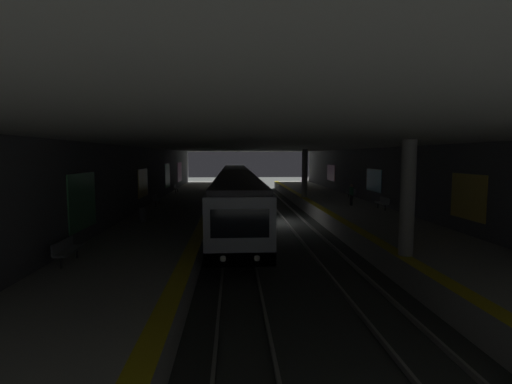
% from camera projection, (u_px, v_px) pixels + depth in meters
% --- Properties ---
extents(ground_plane, '(120.00, 120.00, 0.00)m').
position_uv_depth(ground_plane, '(266.00, 223.00, 28.36)').
color(ground_plane, '#383A38').
extents(track_left, '(60.00, 1.53, 0.16)m').
position_uv_depth(track_left, '(295.00, 221.00, 28.49)').
color(track_left, gray).
rests_on(track_left, ground).
extents(track_right, '(60.00, 1.53, 0.16)m').
position_uv_depth(track_right, '(237.00, 222.00, 28.22)').
color(track_right, gray).
rests_on(track_right, ground).
extents(platform_left, '(60.00, 5.30, 1.06)m').
position_uv_depth(platform_left, '(352.00, 215.00, 28.71)').
color(platform_left, '#A8A59E').
rests_on(platform_left, ground).
extents(platform_right, '(60.00, 5.30, 1.06)m').
position_uv_depth(platform_right, '(177.00, 216.00, 27.92)').
color(platform_right, '#A8A59E').
rests_on(platform_right, ground).
extents(wall_left, '(60.00, 0.56, 5.60)m').
position_uv_depth(wall_left, '(391.00, 185.00, 28.69)').
color(wall_left, '#56565B').
rests_on(wall_left, ground).
extents(wall_right, '(60.00, 0.56, 5.60)m').
position_uv_depth(wall_right, '(137.00, 186.00, 27.58)').
color(wall_right, '#56565B').
rests_on(wall_right, ground).
extents(ceiling_slab, '(60.00, 19.40, 0.40)m').
position_uv_depth(ceiling_slab, '(266.00, 144.00, 27.81)').
color(ceiling_slab, beige).
rests_on(ceiling_slab, wall_left).
extents(pillar_near, '(0.56, 0.56, 4.55)m').
position_uv_depth(pillar_near, '(408.00, 198.00, 14.81)').
color(pillar_near, gray).
rests_on(pillar_near, platform_left).
extents(pillar_far, '(0.56, 0.56, 4.55)m').
position_uv_depth(pillar_far, '(305.00, 173.00, 36.00)').
color(pillar_far, gray).
rests_on(pillar_far, platform_left).
extents(metro_train, '(38.82, 2.83, 3.49)m').
position_uv_depth(metro_train, '(236.00, 189.00, 33.72)').
color(metro_train, '#B7BCC6').
rests_on(metro_train, track_right).
extents(bench_left_near, '(1.70, 0.47, 0.86)m').
position_uv_depth(bench_left_near, '(383.00, 202.00, 27.90)').
color(bench_left_near, '#262628').
rests_on(bench_left_near, platform_left).
extents(bench_left_mid, '(1.70, 0.47, 0.86)m').
position_uv_depth(bench_left_mid, '(352.00, 193.00, 35.21)').
color(bench_left_mid, '#262628').
rests_on(bench_left_mid, platform_left).
extents(bench_right_near, '(1.70, 0.47, 0.86)m').
position_uv_depth(bench_right_near, '(67.00, 249.00, 13.86)').
color(bench_right_near, '#262628').
rests_on(bench_right_near, platform_right).
extents(bench_right_mid, '(1.70, 0.47, 0.86)m').
position_uv_depth(bench_right_mid, '(156.00, 199.00, 30.05)').
color(bench_right_mid, '#262628').
rests_on(bench_right_mid, platform_right).
extents(bench_right_far, '(1.70, 0.47, 0.86)m').
position_uv_depth(bench_right_far, '(176.00, 188.00, 40.47)').
color(bench_right_far, '#262628').
rests_on(bench_right_far, platform_right).
extents(person_waiting_near, '(0.60, 0.22, 1.62)m').
position_uv_depth(person_waiting_near, '(408.00, 205.00, 23.63)').
color(person_waiting_near, '#323232').
rests_on(person_waiting_near, platform_left).
extents(person_walking_mid, '(0.60, 0.23, 1.68)m').
position_uv_depth(person_walking_mid, '(351.00, 194.00, 30.03)').
color(person_walking_mid, black).
rests_on(person_walking_mid, platform_left).
extents(trash_bin, '(0.44, 0.44, 0.85)m').
position_uv_depth(trash_bin, '(143.00, 215.00, 22.49)').
color(trash_bin, '#595B5E').
rests_on(trash_bin, platform_right).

